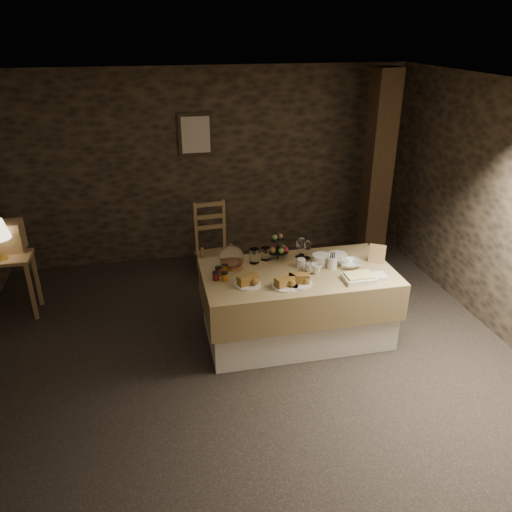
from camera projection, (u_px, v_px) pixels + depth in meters
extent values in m
cube|color=black|center=(244.00, 354.00, 5.11)|extent=(5.50, 5.00, 0.01)
cube|color=black|center=(208.00, 167.00, 6.77)|extent=(5.50, 0.02, 2.60)
cube|color=black|center=(341.00, 439.00, 2.34)|extent=(5.50, 0.02, 2.60)
cube|color=black|center=(507.00, 215.00, 5.08)|extent=(0.02, 5.00, 2.60)
cube|color=beige|center=(240.00, 88.00, 4.00)|extent=(5.50, 5.00, 0.01)
cube|color=silver|center=(297.00, 306.00, 5.26)|extent=(1.88, 0.97, 0.73)
cube|color=#947E4F|center=(298.00, 288.00, 5.17)|extent=(1.96, 1.04, 0.40)
cube|color=brown|center=(32.00, 292.00, 5.57)|extent=(0.04, 0.04, 0.69)
cube|color=brown|center=(37.00, 279.00, 5.86)|extent=(0.04, 0.04, 0.69)
cylinder|color=gold|center=(1.00, 258.00, 5.45)|extent=(0.13, 0.13, 0.02)
cube|color=brown|center=(3.00, 237.00, 5.59)|extent=(0.42, 0.26, 0.34)
cube|color=brown|center=(214.00, 257.00, 6.67)|extent=(0.48, 0.47, 0.05)
cube|color=brown|center=(211.00, 217.00, 6.61)|extent=(0.43, 0.07, 0.43)
cube|color=black|center=(378.00, 172.00, 6.53)|extent=(0.30, 0.30, 2.60)
cube|color=#2F2219|center=(196.00, 134.00, 6.52)|extent=(0.45, 0.03, 0.55)
cube|color=beige|center=(196.00, 135.00, 6.50)|extent=(0.37, 0.01, 0.47)
cylinder|color=silver|center=(321.00, 259.00, 5.23)|extent=(0.19, 0.19, 0.10)
cylinder|color=silver|center=(337.00, 257.00, 5.29)|extent=(0.20, 0.20, 0.08)
cylinder|color=silver|center=(332.00, 263.00, 5.12)|extent=(0.10, 0.10, 0.12)
imported|color=silver|center=(311.00, 268.00, 5.05)|extent=(0.16, 0.16, 0.09)
imported|color=silver|center=(316.00, 269.00, 5.03)|extent=(0.13, 0.13, 0.10)
cylinder|color=silver|center=(301.00, 263.00, 5.15)|extent=(0.09, 0.09, 0.09)
cylinder|color=silver|center=(345.00, 264.00, 5.14)|extent=(0.08, 0.08, 0.09)
imported|color=silver|center=(350.00, 264.00, 5.18)|extent=(0.25, 0.25, 0.06)
cylinder|color=brown|center=(232.00, 268.00, 5.15)|extent=(0.26, 0.26, 0.01)
cylinder|color=#5E2D1B|center=(232.00, 264.00, 5.13)|extent=(0.22, 0.22, 0.07)
sphere|color=white|center=(232.00, 258.00, 5.10)|extent=(0.26, 0.26, 0.26)
cylinder|color=black|center=(278.00, 245.00, 5.29)|extent=(0.02, 0.02, 0.31)
cylinder|color=black|center=(278.00, 252.00, 5.32)|extent=(0.22, 0.22, 0.01)
cylinder|color=black|center=(278.00, 240.00, 5.27)|extent=(0.16, 0.16, 0.01)
sphere|color=olive|center=(282.00, 247.00, 5.35)|extent=(0.06, 0.06, 0.06)
sphere|color=maroon|center=(273.00, 248.00, 5.33)|extent=(0.06, 0.06, 0.06)
sphere|color=olive|center=(281.00, 251.00, 5.26)|extent=(0.06, 0.06, 0.06)
sphere|color=brown|center=(273.00, 250.00, 5.27)|extent=(0.06, 0.06, 0.06)
sphere|color=maroon|center=(286.00, 249.00, 5.29)|extent=(0.06, 0.06, 0.06)
cylinder|color=silver|center=(248.00, 284.00, 4.82)|extent=(0.26, 0.26, 0.01)
cube|color=brown|center=(248.00, 280.00, 4.80)|extent=(0.22, 0.15, 0.09)
cylinder|color=silver|center=(285.00, 286.00, 4.79)|extent=(0.26, 0.26, 0.01)
cube|color=brown|center=(285.00, 281.00, 4.77)|extent=(0.22, 0.16, 0.09)
cylinder|color=silver|center=(299.00, 283.00, 4.84)|extent=(0.26, 0.26, 0.01)
cube|color=brown|center=(299.00, 278.00, 4.82)|extent=(0.21, 0.13, 0.09)
cylinder|color=#551514|center=(218.00, 272.00, 5.00)|extent=(0.06, 0.06, 0.07)
cylinder|color=#B46514|center=(224.00, 277.00, 4.89)|extent=(0.06, 0.06, 0.07)
cylinder|color=#551514|center=(216.00, 277.00, 4.90)|extent=(0.06, 0.06, 0.07)
cylinder|color=#B46514|center=(225.00, 268.00, 5.07)|extent=(0.06, 0.06, 0.07)
cube|color=silver|center=(359.00, 278.00, 4.89)|extent=(0.30, 0.22, 0.05)
cube|color=#DFDD7F|center=(359.00, 275.00, 4.88)|extent=(0.26, 0.18, 0.02)
cube|color=silver|center=(379.00, 277.00, 4.93)|extent=(0.14, 0.14, 0.04)
cube|color=brown|center=(377.00, 255.00, 5.24)|extent=(0.18, 0.15, 0.22)
cylinder|color=white|center=(254.00, 256.00, 5.23)|extent=(0.10, 0.10, 0.16)
cylinder|color=white|center=(265.00, 254.00, 5.31)|extent=(0.09, 0.09, 0.14)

